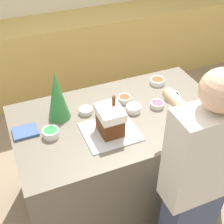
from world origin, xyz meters
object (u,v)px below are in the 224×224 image
(gingerbread_house, at_px, (110,120))
(candy_bowl_center_rear, at_px, (172,96))
(candy_bowl_far_right, at_px, (51,133))
(baking_tray, at_px, (110,132))
(candy_bowl_far_left, at_px, (86,111))
(decorative_tree, at_px, (57,96))
(candy_bowl_near_tray_left, at_px, (134,108))
(candy_bowl_front_corner, at_px, (157,105))
(candy_bowl_near_tray_right, at_px, (124,99))
(candy_bowl_behind_tray, at_px, (157,81))
(mug, at_px, (183,121))
(cookbook, at_px, (25,132))
(person, at_px, (196,185))

(gingerbread_house, height_order, candy_bowl_center_rear, gingerbread_house)
(candy_bowl_center_rear, relative_size, candy_bowl_far_right, 1.08)
(baking_tray, relative_size, candy_bowl_center_rear, 3.03)
(candy_bowl_center_rear, height_order, candy_bowl_far_left, same)
(candy_bowl_far_right, bearing_deg, baking_tray, -17.26)
(decorative_tree, height_order, candy_bowl_near_tray_left, decorative_tree)
(candy_bowl_far_right, relative_size, candy_bowl_front_corner, 1.08)
(candy_bowl_near_tray_right, distance_m, candy_bowl_behind_tray, 0.38)
(gingerbread_house, bearing_deg, decorative_tree, 132.76)
(candy_bowl_far_right, relative_size, candy_bowl_near_tray_right, 1.10)
(gingerbread_house, relative_size, mug, 2.54)
(candy_bowl_front_corner, bearing_deg, candy_bowl_far_left, 165.09)
(candy_bowl_center_rear, bearing_deg, candy_bowl_far_right, -176.39)
(baking_tray, distance_m, candy_bowl_behind_tray, 0.73)
(candy_bowl_center_rear, relative_size, candy_bowl_near_tray_left, 1.13)
(candy_bowl_far_left, xyz_separation_m, candy_bowl_near_tray_right, (0.33, 0.02, 0.00))
(candy_bowl_center_rear, bearing_deg, candy_bowl_front_corner, -162.13)
(candy_bowl_far_right, bearing_deg, cookbook, 148.12)
(decorative_tree, bearing_deg, candy_bowl_far_right, -120.91)
(baking_tray, height_order, mug, mug)
(candy_bowl_center_rear, xyz_separation_m, mug, (-0.11, -0.33, 0.03))
(candy_bowl_near_tray_right, height_order, person, person)
(candy_bowl_far_right, bearing_deg, decorative_tree, 59.09)
(candy_bowl_center_rear, bearing_deg, mug, -109.15)
(candy_bowl_far_right, distance_m, candy_bowl_near_tray_left, 0.64)
(candy_bowl_far_right, height_order, mug, mug)
(mug, bearing_deg, baking_tray, 163.35)
(baking_tray, distance_m, candy_bowl_far_left, 0.28)
(decorative_tree, distance_m, person, 1.09)
(candy_bowl_far_right, distance_m, candy_bowl_near_tray_right, 0.65)
(gingerbread_house, xyz_separation_m, candy_bowl_near_tray_right, (0.24, 0.29, -0.09))
(mug, bearing_deg, person, -111.17)
(baking_tray, height_order, candy_bowl_near_tray_right, candy_bowl_near_tray_right)
(candy_bowl_center_rear, bearing_deg, candy_bowl_behind_tray, 90.39)
(candy_bowl_far_right, height_order, candy_bowl_far_left, candy_bowl_far_right)
(candy_bowl_center_rear, relative_size, candy_bowl_far_left, 1.22)
(decorative_tree, height_order, candy_bowl_center_rear, decorative_tree)
(candy_bowl_far_left, bearing_deg, candy_bowl_front_corner, -14.91)
(candy_bowl_center_rear, distance_m, candy_bowl_near_tray_right, 0.38)
(candy_bowl_behind_tray, relative_size, person, 0.08)
(candy_bowl_near_tray_right, xyz_separation_m, candy_bowl_front_corner, (0.20, -0.16, -0.00))
(candy_bowl_front_corner, bearing_deg, person, -99.37)
(candy_bowl_center_rear, relative_size, candy_bowl_behind_tray, 0.98)
(mug, bearing_deg, cookbook, 160.58)
(candy_bowl_far_left, xyz_separation_m, candy_bowl_near_tray_left, (0.34, -0.12, 0.00))
(baking_tray, relative_size, candy_bowl_far_right, 3.26)
(candy_bowl_near_tray_right, relative_size, candy_bowl_behind_tray, 0.83)
(gingerbread_house, xyz_separation_m, decorative_tree, (-0.28, 0.30, 0.07))
(candy_bowl_center_rear, xyz_separation_m, candy_bowl_far_right, (-0.99, -0.06, 0.01))
(cookbook, xyz_separation_m, person, (0.86, -0.79, -0.07))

